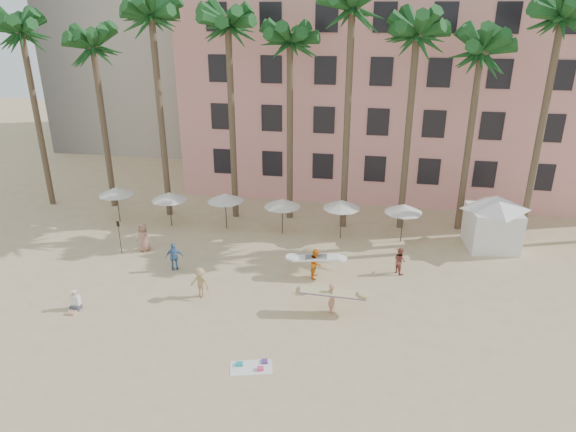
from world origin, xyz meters
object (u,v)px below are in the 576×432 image
(pink_hotel, at_px, (404,89))
(carrier_white, at_px, (316,262))
(cabana, at_px, (494,217))
(carrier_yellow, at_px, (332,296))

(pink_hotel, distance_m, carrier_white, 21.08)
(cabana, height_order, carrier_yellow, cabana)
(pink_hotel, relative_size, carrier_white, 12.40)
(cabana, relative_size, carrier_white, 1.75)
(carrier_yellow, xyz_separation_m, carrier_white, (-1.27, 3.55, -0.01))
(cabana, relative_size, carrier_yellow, 1.47)
(pink_hotel, bearing_deg, cabana, -66.87)
(pink_hotel, xyz_separation_m, cabana, (5.66, -13.24, -5.93))
(pink_hotel, xyz_separation_m, carrier_white, (-4.96, -19.24, -7.06))
(carrier_white, bearing_deg, cabana, 29.47)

